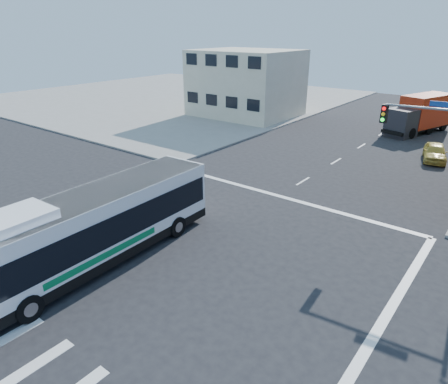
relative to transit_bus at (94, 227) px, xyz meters
The scene contains 7 objects.
ground 4.36m from the transit_bus, 47.46° to the left, with size 120.00×120.00×0.00m, color black.
sidewalk_nw 49.85m from the transit_bus, 130.47° to the left, with size 50.00×50.00×0.15m, color gray.
building_west 35.94m from the transit_bus, 113.59° to the left, with size 12.06×10.06×8.00m.
signal_mast_ne 18.17m from the transit_bus, 49.03° to the left, with size 7.91×1.13×8.07m.
transit_bus is the anchor object (origin of this frame).
box_truck 37.17m from the transit_bus, 81.59° to the left, with size 5.14×9.07×3.93m.
parked_car 28.72m from the transit_bus, 71.52° to the left, with size 1.72×4.29×1.46m, color gold.
Camera 1 is at (12.17, -12.20, 10.41)m, focal length 32.00 mm.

